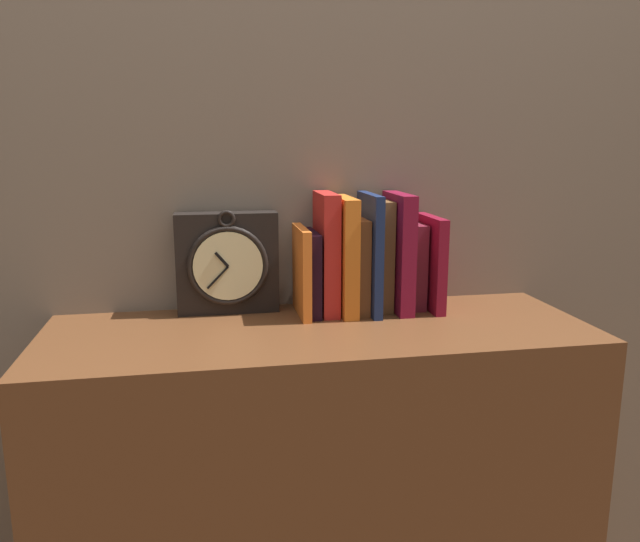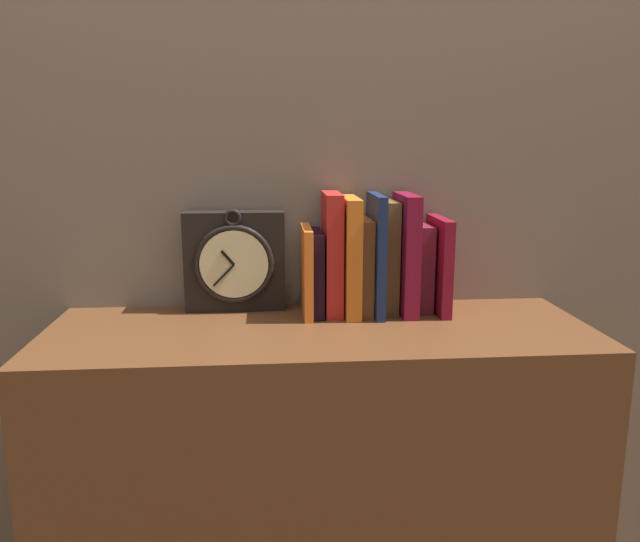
# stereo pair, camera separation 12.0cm
# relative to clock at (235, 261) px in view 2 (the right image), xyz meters

# --- Properties ---
(wall_back) EXTENTS (6.00, 0.05, 2.60)m
(wall_back) POSITION_rel_clock_xyz_m (0.17, 0.07, 0.30)
(wall_back) COLOR #756656
(wall_back) RESTS_ON ground_plane
(bookshelf) EXTENTS (1.07, 0.38, 0.89)m
(bookshelf) POSITION_rel_clock_xyz_m (0.17, -0.15, -0.55)
(bookshelf) COLOR brown
(bookshelf) RESTS_ON ground_plane
(clock) EXTENTS (0.21, 0.07, 0.22)m
(clock) POSITION_rel_clock_xyz_m (0.00, 0.00, 0.00)
(clock) COLOR black
(clock) RESTS_ON bookshelf
(book_slot0_orange) EXTENTS (0.02, 0.15, 0.19)m
(book_slot0_orange) POSITION_rel_clock_xyz_m (0.15, -0.04, -0.01)
(book_slot0_orange) COLOR orange
(book_slot0_orange) RESTS_ON bookshelf
(book_slot1_black) EXTENTS (0.03, 0.14, 0.18)m
(book_slot1_black) POSITION_rel_clock_xyz_m (0.17, -0.04, -0.02)
(book_slot1_black) COLOR black
(book_slot1_black) RESTS_ON bookshelf
(book_slot2_red) EXTENTS (0.03, 0.13, 0.25)m
(book_slot2_red) POSITION_rel_clock_xyz_m (0.21, -0.03, 0.02)
(book_slot2_red) COLOR red
(book_slot2_red) RESTS_ON bookshelf
(book_slot3_orange) EXTENTS (0.03, 0.15, 0.25)m
(book_slot3_orange) POSITION_rel_clock_xyz_m (0.24, -0.04, 0.02)
(book_slot3_orange) COLOR orange
(book_slot3_orange) RESTS_ON bookshelf
(book_slot4_brown) EXTENTS (0.03, 0.14, 0.20)m
(book_slot4_brown) POSITION_rel_clock_xyz_m (0.27, -0.04, -0.01)
(book_slot4_brown) COLOR brown
(book_slot4_brown) RESTS_ON bookshelf
(book_slot5_navy) EXTENTS (0.02, 0.16, 0.25)m
(book_slot5_navy) POSITION_rel_clock_xyz_m (0.30, -0.05, 0.02)
(book_slot5_navy) COLOR navy
(book_slot5_navy) RESTS_ON bookshelf
(book_slot6_brown) EXTENTS (0.03, 0.12, 0.24)m
(book_slot6_brown) POSITION_rel_clock_xyz_m (0.33, -0.03, 0.01)
(book_slot6_brown) COLOR brown
(book_slot6_brown) RESTS_ON bookshelf
(book_slot7_maroon) EXTENTS (0.03, 0.15, 0.25)m
(book_slot7_maroon) POSITION_rel_clock_xyz_m (0.36, -0.04, 0.02)
(book_slot7_maroon) COLOR maroon
(book_slot7_maroon) RESTS_ON bookshelf
(book_slot8_maroon) EXTENTS (0.04, 0.11, 0.19)m
(book_slot8_maroon) POSITION_rel_clock_xyz_m (0.40, -0.02, -0.01)
(book_slot8_maroon) COLOR maroon
(book_slot8_maroon) RESTS_ON bookshelf
(book_slot9_maroon) EXTENTS (0.02, 0.15, 0.20)m
(book_slot9_maroon) POSITION_rel_clock_xyz_m (0.43, -0.04, -0.01)
(book_slot9_maroon) COLOR maroon
(book_slot9_maroon) RESTS_ON bookshelf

